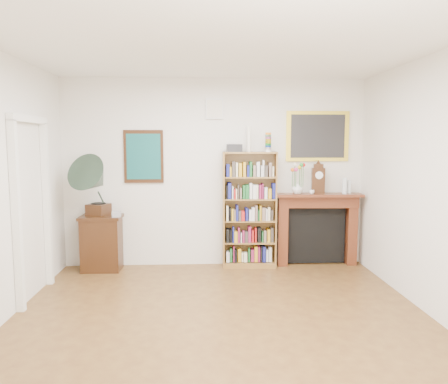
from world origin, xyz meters
The scene contains 15 objects.
room centered at (0.00, 0.00, 1.40)m, with size 4.51×5.01×2.81m.
door_casing centered at (-2.21, 1.20, 1.26)m, with size 0.08×1.02×2.17m.
teal_poster centered at (-1.05, 2.48, 1.65)m, with size 0.58×0.04×0.78m.
small_picture centered at (0.00, 2.48, 2.35)m, with size 0.26×0.04×0.30m.
gilt_painting centered at (1.55, 2.48, 1.95)m, with size 0.95×0.04×0.75m.
bookshelf centered at (0.52, 2.34, 0.96)m, with size 0.81×0.33×1.98m.
side_cabinet centered at (-1.65, 2.27, 0.40)m, with size 0.59×0.43×0.80m, color black.
fireplace centered at (1.55, 2.40, 0.64)m, with size 1.31×0.36×1.10m.
gramophone centered at (-1.69, 2.15, 1.31)m, with size 0.75×0.83×0.90m.
cd_stack centered at (-1.41, 2.16, 0.84)m, with size 0.12×0.12×0.08m, color silver.
mantel_clock centered at (1.55, 2.37, 1.31)m, with size 0.20×0.13×0.44m.
flower_vase centered at (1.23, 2.33, 1.18)m, with size 0.16×0.16×0.17m, color silver.
teacup centered at (1.44, 2.31, 1.13)m, with size 0.08×0.08×0.06m, color silver.
bottle_left centered at (1.94, 2.32, 1.22)m, with size 0.07×0.07×0.24m, color silver.
bottle_right centered at (2.02, 2.37, 1.20)m, with size 0.06×0.06×0.20m, color silver.
Camera 1 is at (-0.21, -4.04, 1.86)m, focal length 35.00 mm.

